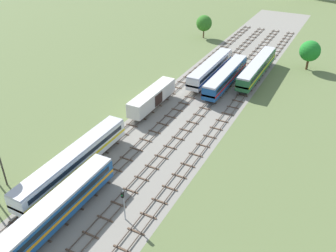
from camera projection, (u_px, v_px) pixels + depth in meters
name	position (u px, v px, depth m)	size (l,w,h in m)	color
ground_plane	(182.00, 119.00, 68.44)	(480.00, 480.00, 0.00)	#5B6B3D
ballast_bed	(182.00, 119.00, 68.44)	(17.80, 176.00, 0.01)	gray
track_far_left	(153.00, 108.00, 71.86)	(2.40, 126.00, 0.29)	#47382D
track_left	(174.00, 113.00, 70.04)	(2.40, 126.00, 0.29)	#47382D
track_centre_left	(196.00, 119.00, 68.22)	(2.40, 126.00, 0.29)	#47382D
track_centre	(219.00, 124.00, 66.40)	(2.40, 126.00, 0.29)	#47382D
passenger_coach_left_nearest	(50.00, 214.00, 43.79)	(2.96, 22.00, 3.80)	#194C8C
passenger_coach_far_left_near	(74.00, 160.00, 53.12)	(2.96, 22.00, 3.80)	white
freight_boxcar_far_left_mid	(152.00, 97.00, 70.57)	(2.87, 14.00, 3.60)	beige
diesel_railcar_centre_left_midfar	(226.00, 76.00, 78.85)	(2.96, 20.50, 3.80)	#194C8C
diesel_railcar_left_far	(210.00, 68.00, 82.65)	(2.96, 20.50, 3.80)	white
passenger_coach_centre_farther	(257.00, 67.00, 83.01)	(2.96, 22.00, 3.80)	#286638
signal_post_nearest	(124.00, 202.00, 45.04)	(0.28, 0.47, 4.72)	gray
lineside_tree_0	(310.00, 51.00, 86.47)	(4.86, 4.86, 7.03)	#4C331E
lineside_tree_1	(204.00, 23.00, 107.36)	(4.59, 4.59, 6.66)	#4C331E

